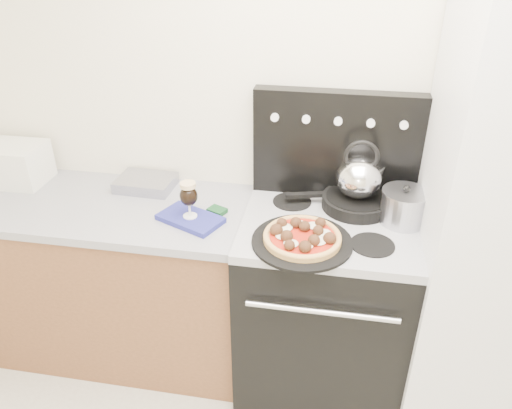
% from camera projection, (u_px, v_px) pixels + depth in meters
% --- Properties ---
extents(room_shell, '(3.52, 3.01, 2.52)m').
position_uv_depth(room_shell, '(291.00, 289.00, 1.27)').
color(room_shell, beige).
rests_on(room_shell, ground).
extents(base_cabinet, '(1.45, 0.60, 0.86)m').
position_uv_depth(base_cabinet, '(110.00, 280.00, 2.60)').
color(base_cabinet, brown).
rests_on(base_cabinet, ground).
extents(countertop, '(1.48, 0.63, 0.04)m').
position_uv_depth(countertop, '(96.00, 205.00, 2.38)').
color(countertop, '#9999A2').
rests_on(countertop, base_cabinet).
extents(stove_body, '(0.76, 0.65, 0.88)m').
position_uv_depth(stove_body, '(322.00, 306.00, 2.41)').
color(stove_body, black).
rests_on(stove_body, ground).
extents(cooktop, '(0.76, 0.65, 0.04)m').
position_uv_depth(cooktop, '(329.00, 226.00, 2.18)').
color(cooktop, '#ADADB2').
rests_on(cooktop, stove_body).
extents(backguard, '(0.76, 0.08, 0.50)m').
position_uv_depth(backguard, '(336.00, 145.00, 2.28)').
color(backguard, black).
rests_on(backguard, cooktop).
extents(fridge, '(0.64, 0.68, 1.90)m').
position_uv_depth(fridge, '(502.00, 235.00, 2.03)').
color(fridge, silver).
rests_on(fridge, ground).
extents(toaster_oven, '(0.32, 0.24, 0.20)m').
position_uv_depth(toaster_oven, '(13.00, 164.00, 2.51)').
color(toaster_oven, silver).
rests_on(toaster_oven, countertop).
extents(foil_sheet, '(0.28, 0.21, 0.06)m').
position_uv_depth(foil_sheet, '(146.00, 183.00, 2.48)').
color(foil_sheet, '#B1B3C8').
rests_on(foil_sheet, countertop).
extents(oven_mitt, '(0.32, 0.26, 0.02)m').
position_uv_depth(oven_mitt, '(190.00, 219.00, 2.21)').
color(oven_mitt, navy).
rests_on(oven_mitt, countertop).
extents(beer_glass, '(0.08, 0.08, 0.17)m').
position_uv_depth(beer_glass, '(189.00, 200.00, 2.16)').
color(beer_glass, black).
rests_on(beer_glass, oven_mitt).
extents(pizza_pan, '(0.43, 0.43, 0.01)m').
position_uv_depth(pizza_pan, '(302.00, 242.00, 2.03)').
color(pizza_pan, black).
rests_on(pizza_pan, cooktop).
extents(pizza, '(0.39, 0.39, 0.05)m').
position_uv_depth(pizza, '(302.00, 236.00, 2.01)').
color(pizza, '#EFC26C').
rests_on(pizza, pizza_pan).
extents(skillet, '(0.38, 0.38, 0.06)m').
position_uv_depth(skillet, '(356.00, 202.00, 2.27)').
color(skillet, black).
rests_on(skillet, cooktop).
extents(tea_kettle, '(0.25, 0.25, 0.23)m').
position_uv_depth(tea_kettle, '(360.00, 174.00, 2.20)').
color(tea_kettle, silver).
rests_on(tea_kettle, skillet).
extents(stock_pot, '(0.24, 0.24, 0.14)m').
position_uv_depth(stock_pot, '(404.00, 208.00, 2.14)').
color(stock_pot, '#B1B2BC').
rests_on(stock_pot, cooktop).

